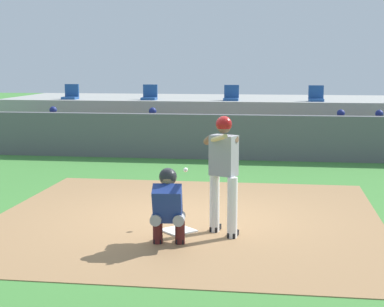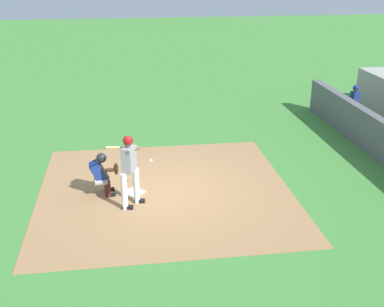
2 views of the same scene
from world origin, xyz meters
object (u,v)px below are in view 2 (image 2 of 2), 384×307
at_px(home_plate, 134,192).
at_px(dugout_player_0, 351,102).
at_px(batter_at_plate, 129,166).
at_px(catcher_crouched, 103,172).

xyz_separation_m(home_plate, dugout_player_0, (-5.09, 8.14, 0.65)).
xyz_separation_m(batter_at_plate, dugout_player_0, (-5.78, 8.23, -0.36)).
distance_m(batter_at_plate, dugout_player_0, 10.06).
height_order(catcher_crouched, dugout_player_0, dugout_player_0).
bearing_deg(dugout_player_0, batter_at_plate, -54.91).
bearing_deg(dugout_player_0, home_plate, -58.00).
height_order(home_plate, batter_at_plate, batter_at_plate).
height_order(batter_at_plate, catcher_crouched, batter_at_plate).
relative_size(home_plate, dugout_player_0, 0.34).
distance_m(batter_at_plate, catcher_crouched, 1.07).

